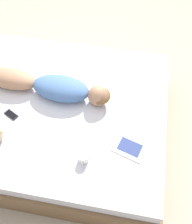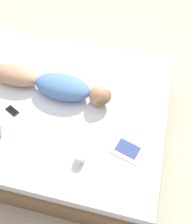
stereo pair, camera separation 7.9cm
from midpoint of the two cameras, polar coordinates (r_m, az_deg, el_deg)
ground_plane at (r=3.00m, az=-6.23°, el=-4.29°), size 12.00×12.00×0.00m
bed at (r=2.77m, az=-6.72°, el=-1.47°), size 1.80×2.14×0.55m
person at (r=2.58m, az=-8.68°, el=5.99°), size 0.34×1.28×0.20m
open_magazine at (r=2.33m, az=8.94°, el=-6.14°), size 0.47×0.38×0.01m
coffee_mug at (r=2.19m, az=-2.35°, el=-9.78°), size 0.12×0.09×0.08m
cell_phone at (r=2.58m, az=-16.94°, el=0.25°), size 0.12×0.15×0.01m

